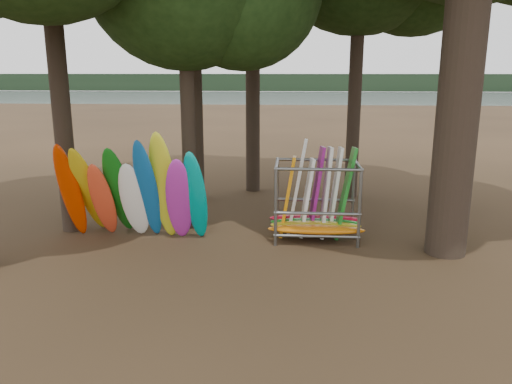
{
  "coord_description": "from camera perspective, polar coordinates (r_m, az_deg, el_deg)",
  "views": [
    {
      "loc": [
        1.0,
        -12.12,
        4.73
      ],
      "look_at": [
        0.04,
        1.5,
        1.4
      ],
      "focal_mm": 35.0,
      "sensor_mm": 36.0,
      "label": 1
    }
  ],
  "objects": [
    {
      "name": "far_shore",
      "position": [
        122.16,
        3.66,
        12.39
      ],
      "size": [
        160.0,
        4.0,
        4.0
      ],
      "primitive_type": "cube",
      "color": "black",
      "rests_on": "ground"
    },
    {
      "name": "ground",
      "position": [
        13.05,
        -0.64,
        -7.55
      ],
      "size": [
        120.0,
        120.0,
        0.0
      ],
      "primitive_type": "plane",
      "color": "#47331E",
      "rests_on": "ground"
    },
    {
      "name": "storage_rack",
      "position": [
        14.38,
        6.88,
        -1.3
      ],
      "size": [
        2.72,
        1.6,
        2.86
      ],
      "color": "slate",
      "rests_on": "ground"
    },
    {
      "name": "lake",
      "position": [
        72.29,
        3.3,
        9.92
      ],
      "size": [
        160.0,
        160.0,
        0.0
      ],
      "primitive_type": "plane",
      "color": "gray",
      "rests_on": "ground"
    },
    {
      "name": "kayak_row",
      "position": [
        14.45,
        -13.69,
        -0.2
      ],
      "size": [
        4.35,
        2.0,
        3.28
      ],
      "color": "#CB2C00",
      "rests_on": "ground"
    }
  ]
}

